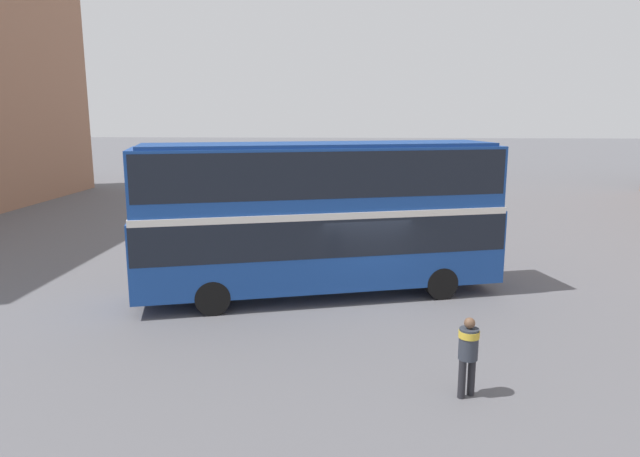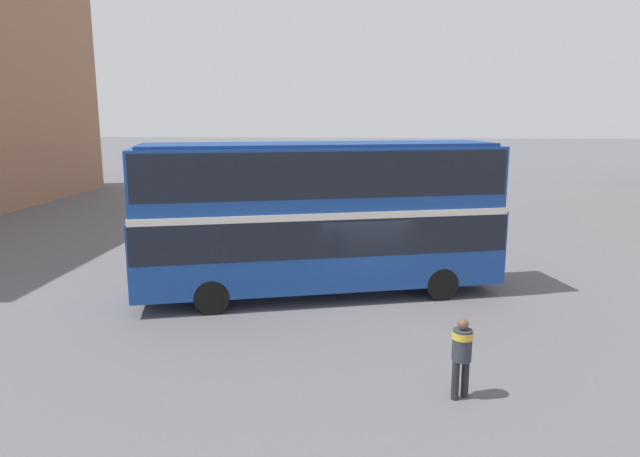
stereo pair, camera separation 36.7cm
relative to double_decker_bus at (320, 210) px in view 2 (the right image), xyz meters
name	(u,v)px [view 2 (the right image)]	position (x,y,z in m)	size (l,w,h in m)	color
ground_plane	(367,301)	(1.45, -0.46, -2.67)	(240.00, 240.00, 0.00)	#5B5B60
double_decker_bus	(320,210)	(0.00, 0.00, 0.00)	(11.20, 5.30, 4.66)	#194293
pedestrian_foreground	(462,350)	(3.28, -6.26, -1.66)	(0.56, 0.56, 1.64)	#232328
parked_car_kerb_near	(371,207)	(1.63, 12.36, -1.88)	(4.46, 2.28, 1.59)	navy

